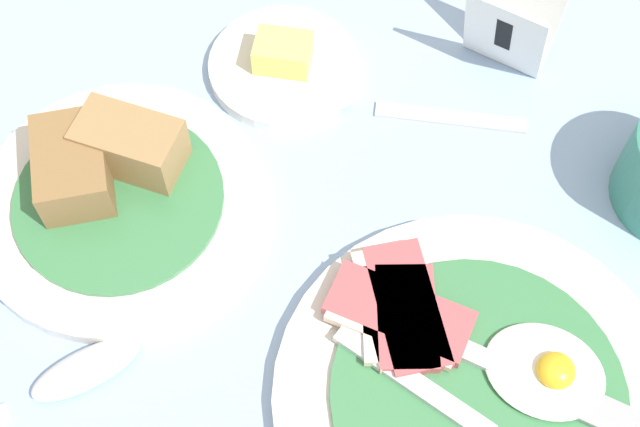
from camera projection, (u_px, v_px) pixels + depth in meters
ground_plane at (354, 372)px, 0.54m from camera, size 3.00×3.00×0.00m
breakfast_plate at (473, 389)px, 0.53m from camera, size 0.24×0.24×0.03m
bread_plate at (115, 191)px, 0.59m from camera, size 0.19×0.19×0.05m
butter_dish at (284, 64)px, 0.65m from camera, size 0.11×0.11×0.03m
number_card at (511, 25)px, 0.63m from camera, size 0.07×0.05×0.07m
teaspoon_by_saucer at (341, 101)px, 0.64m from camera, size 0.19×0.06×0.01m
teaspoon_near_cup at (44, 391)px, 0.53m from camera, size 0.14×0.16×0.01m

